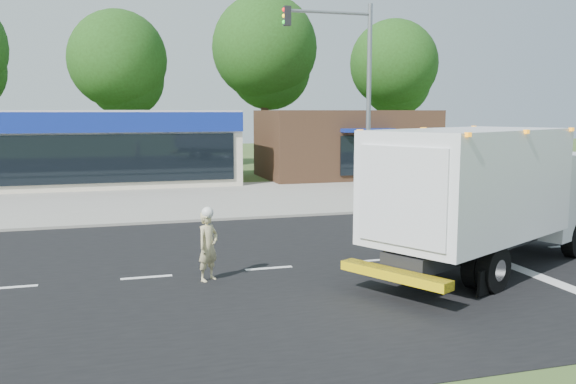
% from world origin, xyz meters
% --- Properties ---
extents(ground, '(120.00, 120.00, 0.00)m').
position_xyz_m(ground, '(0.00, 0.00, 0.00)').
color(ground, '#385123').
rests_on(ground, ground).
extents(road_asphalt, '(60.00, 14.00, 0.02)m').
position_xyz_m(road_asphalt, '(0.00, 0.00, 0.00)').
color(road_asphalt, black).
rests_on(road_asphalt, ground).
extents(sidewalk, '(60.00, 2.40, 0.12)m').
position_xyz_m(sidewalk, '(0.00, 8.20, 0.06)').
color(sidewalk, gray).
rests_on(sidewalk, ground).
extents(parking_apron, '(60.00, 9.00, 0.02)m').
position_xyz_m(parking_apron, '(0.00, 14.00, 0.01)').
color(parking_apron, gray).
rests_on(parking_apron, ground).
extents(lane_markings, '(55.20, 7.00, 0.01)m').
position_xyz_m(lane_markings, '(1.35, -1.35, 0.02)').
color(lane_markings, silver).
rests_on(lane_markings, road_asphalt).
extents(ems_box_truck, '(8.19, 5.87, 3.53)m').
position_xyz_m(ems_box_truck, '(2.13, -1.60, 2.04)').
color(ems_box_truck, black).
rests_on(ems_box_truck, ground).
extents(emergency_worker, '(0.71, 0.68, 1.75)m').
position_xyz_m(emergency_worker, '(-4.62, -0.64, 0.86)').
color(emergency_worker, tan).
rests_on(emergency_worker, ground).
extents(retail_strip_mall, '(18.00, 6.20, 4.00)m').
position_xyz_m(retail_strip_mall, '(-9.00, 19.93, 2.01)').
color(retail_strip_mall, beige).
rests_on(retail_strip_mall, ground).
extents(brown_storefront, '(10.00, 6.70, 4.00)m').
position_xyz_m(brown_storefront, '(7.00, 19.98, 2.00)').
color(brown_storefront, '#382316').
rests_on(brown_storefront, ground).
extents(traffic_signal_pole, '(3.51, 0.25, 8.00)m').
position_xyz_m(traffic_signal_pole, '(2.35, 7.60, 4.92)').
color(traffic_signal_pole, gray).
rests_on(traffic_signal_pole, ground).
extents(background_trees, '(36.77, 7.39, 12.10)m').
position_xyz_m(background_trees, '(-0.85, 28.16, 7.38)').
color(background_trees, '#332114').
rests_on(background_trees, ground).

